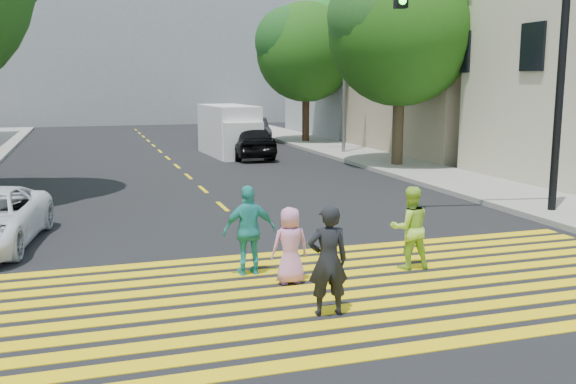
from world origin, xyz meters
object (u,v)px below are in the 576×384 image
white_van (230,132)px  pedestrian_extra (249,231)px  tree_right_near (402,25)px  traffic_signal (516,47)px  tree_right_far (307,47)px  pedestrian_man (328,260)px  silver_car (215,131)px  dark_car_near (249,141)px  pedestrian_child (290,245)px  dark_car_parked (253,131)px  pedestrian_woman (410,228)px

white_van → pedestrian_extra: bearing=-104.6°
tree_right_near → traffic_signal: size_ratio=1.25×
tree_right_far → pedestrian_man: size_ratio=4.72×
tree_right_near → silver_car: size_ratio=1.93×
pedestrian_man → dark_car_near: size_ratio=0.37×
pedestrian_man → pedestrian_extra: (-0.61, 2.30, -0.02)m
pedestrian_extra → traffic_signal: size_ratio=0.25×
pedestrian_child → dark_car_parked: (5.80, 24.69, 0.04)m
pedestrian_man → pedestrian_woman: pedestrian_man is taller
pedestrian_extra → traffic_signal: bearing=-160.1°
tree_right_near → dark_car_parked: 13.05m
pedestrian_man → dark_car_near: 20.02m
pedestrian_man → pedestrian_child: 1.63m
dark_car_parked → white_van: white_van is taller
tree_right_near → traffic_signal: bearing=-100.6°
tree_right_near → white_van: 9.45m
pedestrian_extra → white_van: white_van is taller
tree_right_far → dark_car_parked: 5.49m
pedestrian_woman → traffic_signal: traffic_signal is taller
pedestrian_extra → dark_car_near: 17.91m
silver_car → dark_car_parked: 2.51m
dark_car_near → dark_car_parked: bearing=-103.7°
tree_right_far → dark_car_near: tree_right_far is taller
pedestrian_woman → pedestrian_child: 2.38m
tree_right_near → pedestrian_man: bearing=-120.8°
dark_car_parked → white_van: 6.10m
dark_car_near → white_van: (-0.62, 1.14, 0.34)m
tree_right_far → pedestrian_extra: bearing=-111.7°
white_van → traffic_signal: size_ratio=0.76×
tree_right_near → pedestrian_woman: 15.09m
tree_right_near → tree_right_far: 10.78m
tree_right_far → white_van: (-5.40, -4.57, -4.20)m
pedestrian_child → silver_car: size_ratio=0.31×
white_van → pedestrian_man: bearing=-101.7°
pedestrian_man → pedestrian_extra: size_ratio=1.02×
tree_right_far → pedestrian_extra: (-9.19, -23.06, -4.50)m
pedestrian_child → dark_car_parked: dark_car_parked is taller
tree_right_near → silver_car: 15.11m
tree_right_near → dark_car_near: bearing=134.1°
pedestrian_man → pedestrian_extra: pedestrian_man is taller
dark_car_parked → traffic_signal: traffic_signal is taller
tree_right_near → dark_car_parked: bearing=104.2°
dark_car_near → traffic_signal: (3.15, -14.49, 3.51)m
pedestrian_extra → silver_car: 26.11m
white_van → traffic_signal: (3.76, -15.63, 3.17)m
traffic_signal → tree_right_near: bearing=90.1°
tree_right_far → traffic_signal: (-1.63, -20.19, -1.03)m
pedestrian_extra → traffic_signal: (7.55, 2.87, 3.46)m
tree_right_near → pedestrian_extra: (-9.32, -12.29, -4.79)m
pedestrian_extra → traffic_signal: traffic_signal is taller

